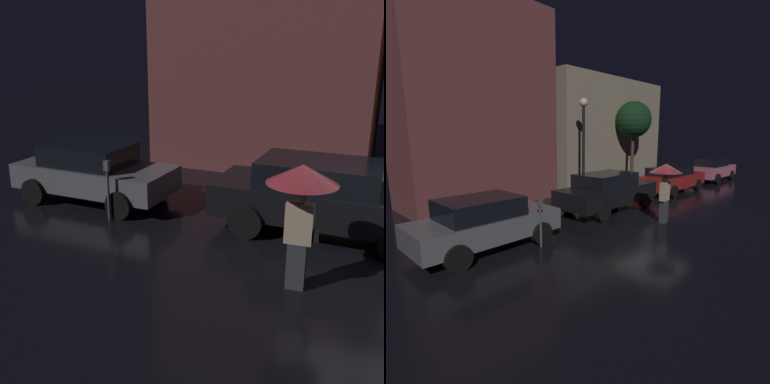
# 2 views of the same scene
# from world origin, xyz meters

# --- Properties ---
(ground_plane) EXTENTS (60.00, 60.00, 0.00)m
(ground_plane) POSITION_xyz_m (0.00, 0.00, 0.00)
(ground_plane) COLOR black
(building_facade_left) EXTENTS (6.58, 3.00, 8.61)m
(building_facade_left) POSITION_xyz_m (-4.04, 6.50, 4.31)
(building_facade_left) COLOR brown
(building_facade_left) RESTS_ON ground
(parked_car_grey) EXTENTS (3.94, 1.92, 1.43)m
(parked_car_grey) POSITION_xyz_m (-6.84, 1.28, 0.75)
(parked_car_grey) COLOR slate
(parked_car_grey) RESTS_ON ground
(parked_car_black) EXTENTS (4.65, 1.99, 1.55)m
(parked_car_black) POSITION_xyz_m (-1.25, 1.44, 0.82)
(parked_car_black) COLOR black
(parked_car_black) RESTS_ON ground
(pedestrian_with_umbrella) EXTENTS (1.12, 1.12, 2.09)m
(pedestrian_with_umbrella) POSITION_xyz_m (-1.25, -1.06, 1.68)
(pedestrian_with_umbrella) COLOR #383842
(pedestrian_with_umbrella) RESTS_ON ground
(parking_meter) EXTENTS (0.12, 0.10, 1.37)m
(parking_meter) POSITION_xyz_m (-5.74, 0.26, 0.84)
(parking_meter) COLOR #4C5154
(parking_meter) RESTS_ON ground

